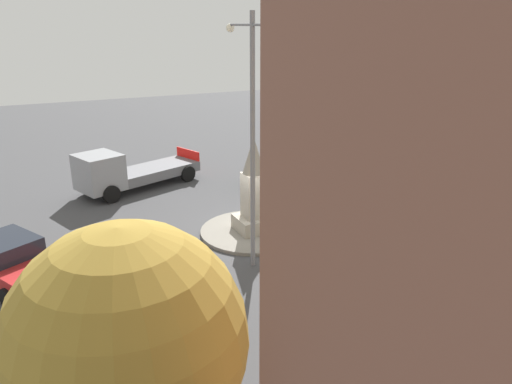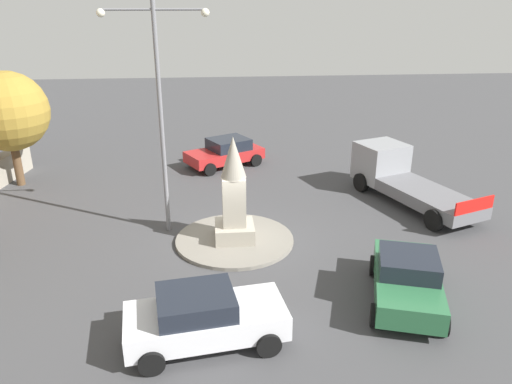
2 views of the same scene
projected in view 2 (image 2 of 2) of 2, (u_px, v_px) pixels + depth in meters
ground_plane at (235, 241)px, 17.87m from camera, size 80.00×80.00×0.00m
traffic_island at (235, 240)px, 17.85m from camera, size 4.28×4.28×0.13m
monument at (234, 197)px, 17.22m from camera, size 1.39×1.39×3.81m
streetlamp at (160, 98)px, 16.94m from camera, size 3.63×0.28×8.31m
car_green_parked_left at (407, 278)px, 14.09m from camera, size 2.89×4.22×1.49m
car_white_far_side at (204, 317)px, 12.36m from camera, size 4.24×2.40×1.50m
car_red_near_island at (226, 152)px, 25.68m from camera, size 4.32×3.47×1.44m
truck_grey_parked_right at (401, 177)px, 21.39m from camera, size 4.05×6.59×2.14m
tree_mid_cluster at (8, 112)px, 22.01m from camera, size 3.59×3.59×5.31m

